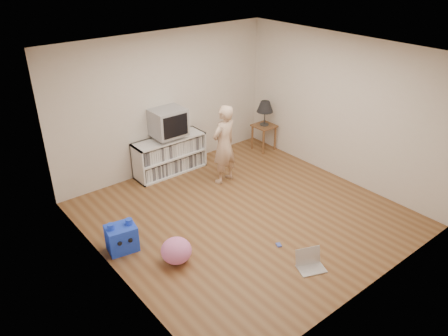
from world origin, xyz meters
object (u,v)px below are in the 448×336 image
person (224,145)px  laptop (310,262)px  dvd_deck (169,136)px  media_unit (169,155)px  table_lamp (265,107)px  side_table (264,131)px  crt_tv (168,122)px  plush_pink (176,251)px  plush_blue (122,238)px

person → laptop: person is taller
dvd_deck → person: (0.57, -0.93, -0.00)m
media_unit → person: 1.17m
table_lamp → side_table: bearing=0.0°
crt_tv → plush_pink: 2.82m
dvd_deck → plush_blue: dvd_deck is taller
table_lamp → laptop: size_ratio=1.15×
dvd_deck → media_unit: bearing=90.0°
person → table_lamp: bearing=-168.5°
side_table → plush_pink: side_table is taller
crt_tv → table_lamp: (2.10, -0.37, -0.08)m
side_table → plush_pink: size_ratio=1.30×
crt_tv → plush_pink: size_ratio=1.42×
media_unit → person: (0.57, -0.95, 0.38)m
plush_blue → person: bearing=25.6°
crt_tv → side_table: crt_tv is taller
media_unit → crt_tv: 0.67m
media_unit → crt_tv: bearing=-90.0°
side_table → media_unit: bearing=169.6°
laptop → plush_pink: (-1.34, 1.23, 0.11)m
plush_blue → plush_pink: plush_blue is taller
plush_pink → dvd_deck: bearing=59.0°
crt_tv → laptop: bearing=-90.8°
media_unit → dvd_deck: bearing=-90.0°
media_unit → table_lamp: (2.10, -0.39, 0.59)m
dvd_deck → table_lamp: (2.10, -0.37, 0.21)m
dvd_deck → laptop: 3.60m
plush_pink → crt_tv: bearing=59.0°
person → plush_pink: bearing=26.5°
side_table → dvd_deck: bearing=170.0°
media_unit → laptop: (-0.05, -3.55, -0.28)m
table_lamp → plush_blue: size_ratio=1.08×
side_table → plush_pink: 3.99m
plush_blue → crt_tv: bearing=51.0°
crt_tv → dvd_deck: bearing=90.0°
laptop → side_table: bearing=77.9°
person → plush_blue: size_ratio=3.08×
table_lamp → laptop: bearing=-124.1°
dvd_deck → crt_tv: bearing=-90.0°
table_lamp → person: person is taller
crt_tv → plush_blue: bearing=-139.1°
table_lamp → person: 1.65m
dvd_deck → plush_pink: dvd_deck is taller
person → plush_blue: bearing=6.8°
dvd_deck → laptop: bearing=-90.8°
laptop → plush_blue: bearing=154.8°
person → plush_pink: person is taller
dvd_deck → laptop: (-0.05, -3.54, -0.67)m
crt_tv → table_lamp: crt_tv is taller
dvd_deck → plush_pink: bearing=-121.0°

